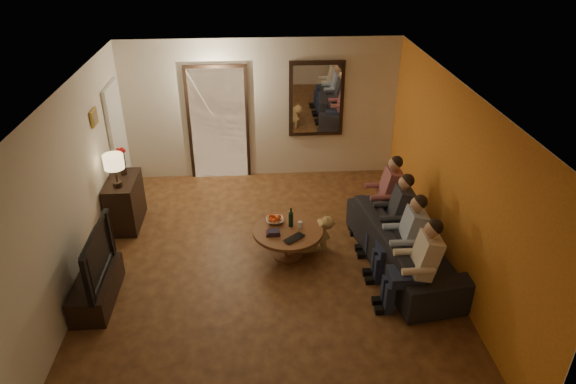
{
  "coord_description": "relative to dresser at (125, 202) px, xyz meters",
  "views": [
    {
      "loc": [
        -0.13,
        -5.96,
        4.48
      ],
      "look_at": [
        0.3,
        0.3,
        1.05
      ],
      "focal_mm": 32.0,
      "sensor_mm": 36.0,
      "label": 1
    }
  ],
  "objects": [
    {
      "name": "sofa",
      "position": [
        4.19,
        -1.4,
        -0.05
      ],
      "size": [
        2.53,
        1.3,
        0.71
      ],
      "primitive_type": "imported",
      "rotation": [
        0.0,
        0.0,
        1.72
      ],
      "color": "black",
      "rests_on": "floor"
    },
    {
      "name": "framed_art",
      "position": [
        -0.22,
        -0.03,
        1.45
      ],
      "size": [
        0.03,
        0.28,
        0.24
      ],
      "primitive_type": "cube",
      "color": "#B28C33",
      "rests_on": "left_wall"
    },
    {
      "name": "flower_vase",
      "position": [
        0.0,
        0.22,
        0.62
      ],
      "size": [
        0.14,
        0.14,
        0.44
      ],
      "primitive_type": null,
      "color": "red",
      "rests_on": "dresser"
    },
    {
      "name": "dog",
      "position": [
        2.93,
        -0.93,
        -0.12
      ],
      "size": [
        0.59,
        0.31,
        0.56
      ],
      "primitive_type": null,
      "rotation": [
        0.0,
        0.0,
        0.13
      ],
      "color": "olive",
      "rests_on": "floor"
    },
    {
      "name": "kitchen_doorway",
      "position": [
        1.45,
        1.65,
        0.65
      ],
      "size": [
        1.0,
        0.06,
        2.1
      ],
      "primitive_type": "cube",
      "color": "#FFE0A5",
      "rests_on": "floor"
    },
    {
      "name": "white_door",
      "position": [
        -0.21,
        0.97,
        0.62
      ],
      "size": [
        0.06,
        0.85,
        2.04
      ],
      "primitive_type": "cube",
      "color": "white",
      "rests_on": "floor"
    },
    {
      "name": "floor",
      "position": [
        2.25,
        -1.33,
        -0.4
      ],
      "size": [
        5.0,
        6.0,
        0.01
      ],
      "primitive_type": "cube",
      "color": "#472413",
      "rests_on": "ground"
    },
    {
      "name": "table_lamp",
      "position": [
        0.0,
        -0.22,
        0.67
      ],
      "size": [
        0.3,
        0.3,
        0.54
      ],
      "primitive_type": null,
      "color": "beige",
      "rests_on": "dresser"
    },
    {
      "name": "left_wall",
      "position": [
        -0.25,
        -1.33,
        0.9
      ],
      "size": [
        0.02,
        6.0,
        2.6
      ],
      "primitive_type": "cube",
      "color": "beige",
      "rests_on": "floor"
    },
    {
      "name": "wine_glass",
      "position": [
        2.73,
        -1.02,
        0.1
      ],
      "size": [
        0.06,
        0.06,
        0.1
      ],
      "primitive_type": "cylinder",
      "color": "silver",
      "rests_on": "coffee_table"
    },
    {
      "name": "person_a",
      "position": [
        4.09,
        -2.3,
        0.2
      ],
      "size": [
        0.6,
        0.4,
        1.2
      ],
      "primitive_type": null,
      "color": "tan",
      "rests_on": "sofa"
    },
    {
      "name": "orange_accent",
      "position": [
        4.74,
        -1.33,
        0.9
      ],
      "size": [
        0.01,
        6.0,
        2.6
      ],
      "primitive_type": "cube",
      "color": "orange",
      "rests_on": "right_wall"
    },
    {
      "name": "mirror_frame",
      "position": [
        3.25,
        1.63,
        1.1
      ],
      "size": [
        1.0,
        0.05,
        1.4
      ],
      "primitive_type": "cube",
      "color": "black",
      "rests_on": "back_wall"
    },
    {
      "name": "art_canvas",
      "position": [
        -0.21,
        -0.03,
        1.45
      ],
      "size": [
        0.01,
        0.22,
        0.18
      ],
      "primitive_type": "cube",
      "color": "brown",
      "rests_on": "left_wall"
    },
    {
      "name": "front_wall",
      "position": [
        2.25,
        -4.33,
        0.9
      ],
      "size": [
        5.0,
        0.02,
        2.6
      ],
      "primitive_type": "cube",
      "color": "beige",
      "rests_on": "floor"
    },
    {
      "name": "fridge_glimpse",
      "position": [
        1.7,
        1.66,
        0.5
      ],
      "size": [
        0.45,
        0.03,
        1.7
      ],
      "primitive_type": "cube",
      "color": "silver",
      "rests_on": "floor"
    },
    {
      "name": "ceiling",
      "position": [
        2.25,
        -1.33,
        2.2
      ],
      "size": [
        5.0,
        6.0,
        0.01
      ],
      "primitive_type": "cube",
      "color": "white",
      "rests_on": "back_wall"
    },
    {
      "name": "oranges",
      "position": [
        2.37,
        -0.85,
        0.15
      ],
      "size": [
        0.2,
        0.2,
        0.08
      ],
      "primitive_type": null,
      "color": "#DC4612",
      "rests_on": "bowl"
    },
    {
      "name": "back_wall",
      "position": [
        2.25,
        1.67,
        0.9
      ],
      "size": [
        5.0,
        0.02,
        2.6
      ],
      "primitive_type": "cube",
      "color": "beige",
      "rests_on": "floor"
    },
    {
      "name": "coffee_table",
      "position": [
        2.55,
        -1.07,
        -0.18
      ],
      "size": [
        1.09,
        1.09,
        0.45
      ],
      "primitive_type": "cylinder",
      "rotation": [
        0.0,
        0.0,
        0.08
      ],
      "color": "brown",
      "rests_on": "floor"
    },
    {
      "name": "person_c",
      "position": [
        4.09,
        -1.1,
        0.2
      ],
      "size": [
        0.6,
        0.4,
        1.2
      ],
      "primitive_type": null,
      "color": "tan",
      "rests_on": "sofa"
    },
    {
      "name": "wine_bottle",
      "position": [
        2.6,
        -0.97,
        0.2
      ],
      "size": [
        0.07,
        0.07,
        0.31
      ],
      "primitive_type": null,
      "color": "black",
      "rests_on": "coffee_table"
    },
    {
      "name": "tv",
      "position": [
        0.0,
        -1.89,
        0.31
      ],
      "size": [
        1.18,
        0.15,
        0.68
      ],
      "primitive_type": "imported",
      "rotation": [
        0.0,
        0.0,
        1.57
      ],
      "color": "black",
      "rests_on": "tv_stand"
    },
    {
      "name": "door_trim",
      "position": [
        1.45,
        1.64,
        0.65
      ],
      "size": [
        1.12,
        0.04,
        2.22
      ],
      "primitive_type": "cube",
      "color": "black",
      "rests_on": "floor"
    },
    {
      "name": "right_wall",
      "position": [
        4.75,
        -1.33,
        0.9
      ],
      "size": [
        0.02,
        6.0,
        2.6
      ],
      "primitive_type": "cube",
      "color": "beige",
      "rests_on": "floor"
    },
    {
      "name": "laptop",
      "position": [
        2.65,
        -1.35,
        0.06
      ],
      "size": [
        0.39,
        0.37,
        0.03
      ],
      "primitive_type": "imported",
      "rotation": [
        0.0,
        0.0,
        0.7
      ],
      "color": "black",
      "rests_on": "coffee_table"
    },
    {
      "name": "mirror_glass",
      "position": [
        3.25,
        1.6,
        1.1
      ],
      "size": [
        0.86,
        0.02,
        1.26
      ],
      "primitive_type": "cube",
      "color": "white",
      "rests_on": "back_wall"
    },
    {
      "name": "bowl",
      "position": [
        2.37,
        -0.85,
        0.08
      ],
      "size": [
        0.26,
        0.26,
        0.06
      ],
      "primitive_type": "imported",
      "color": "white",
      "rests_on": "coffee_table"
    },
    {
      "name": "person_d",
      "position": [
        4.09,
        -0.5,
        0.2
      ],
      "size": [
        0.6,
        0.4,
        1.2
      ],
      "primitive_type": null,
      "color": "tan",
      "rests_on": "sofa"
    },
    {
      "name": "person_b",
      "position": [
        4.09,
        -1.7,
        0.2
      ],
      "size": [
        0.6,
        0.4,
        1.2
      ],
      "primitive_type": null,
      "color": "tan",
      "rests_on": "sofa"
    },
    {
      "name": "tv_stand",
      "position": [
        0.0,
        -1.89,
        -0.22
      ],
      "size": [
        0.45,
        1.11,
        0.37
      ],
      "primitive_type": "cube",
      "color": "black",
      "rests_on": "floor"
    },
    {
      "name": "dresser",
      "position": [
        0.0,
        0.0,
        0.0
      ],
      "size": [
        0.45,
        0.9,
        0.8
      ],
      "primitive_type": "cube",
      "color": "black",
      "rests_on": "floor"
    },
    {
      "name": "book_stack",
      "position": [
        2.33,
        -1.17,
        0.08
      ],
      "size": [
        0.2,
        0.15,
        0.07
      ],
      "primitive_type": null,
      "color": "black",
      "rests_on": "coffee_table"
    }
  ]
}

